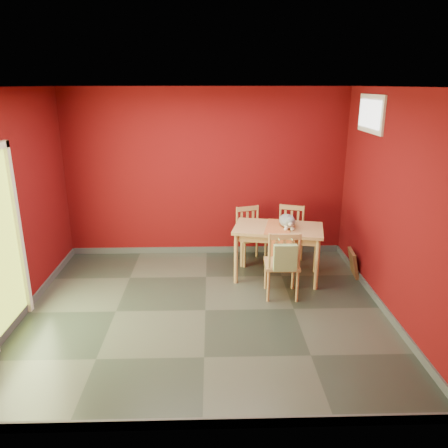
{
  "coord_description": "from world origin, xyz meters",
  "views": [
    {
      "loc": [
        0.09,
        -4.92,
        2.73
      ],
      "look_at": [
        0.25,
        0.45,
        1.0
      ],
      "focal_mm": 35.0,
      "sensor_mm": 36.0,
      "label": 1
    }
  ],
  "objects_px": {
    "chair_near": "(282,263)",
    "cat": "(287,218)",
    "chair_far_right": "(289,235)",
    "tote_bag": "(285,258)",
    "dining_table": "(278,234)",
    "picture_frame": "(353,263)",
    "chair_far_left": "(250,234)"
  },
  "relations": [
    {
      "from": "chair_near",
      "to": "cat",
      "type": "xyz_separation_m",
      "value": [
        0.16,
        0.64,
        0.42
      ]
    },
    {
      "from": "chair_far_right",
      "to": "tote_bag",
      "type": "relative_size",
      "value": 2.21
    },
    {
      "from": "tote_bag",
      "to": "dining_table",
      "type": "bearing_deg",
      "value": 87.63
    },
    {
      "from": "dining_table",
      "to": "chair_far_right",
      "type": "height_order",
      "value": "chair_far_right"
    },
    {
      "from": "chair_far_right",
      "to": "cat",
      "type": "distance_m",
      "value": 0.7
    },
    {
      "from": "chair_far_right",
      "to": "picture_frame",
      "type": "bearing_deg",
      "value": -30.83
    },
    {
      "from": "dining_table",
      "to": "chair_far_left",
      "type": "xyz_separation_m",
      "value": [
        -0.34,
        0.64,
        -0.23
      ]
    },
    {
      "from": "dining_table",
      "to": "chair_far_right",
      "type": "distance_m",
      "value": 0.66
    },
    {
      "from": "cat",
      "to": "tote_bag",
      "type": "bearing_deg",
      "value": -67.81
    },
    {
      "from": "dining_table",
      "to": "chair_far_left",
      "type": "bearing_deg",
      "value": 118.26
    },
    {
      "from": "dining_table",
      "to": "tote_bag",
      "type": "relative_size",
      "value": 3.33
    },
    {
      "from": "dining_table",
      "to": "chair_near",
      "type": "distance_m",
      "value": 0.65
    },
    {
      "from": "dining_table",
      "to": "picture_frame",
      "type": "distance_m",
      "value": 1.25
    },
    {
      "from": "tote_bag",
      "to": "cat",
      "type": "height_order",
      "value": "cat"
    },
    {
      "from": "chair_near",
      "to": "tote_bag",
      "type": "bearing_deg",
      "value": -91.19
    },
    {
      "from": "chair_far_right",
      "to": "cat",
      "type": "height_order",
      "value": "cat"
    },
    {
      "from": "chair_far_left",
      "to": "chair_far_right",
      "type": "distance_m",
      "value": 0.62
    },
    {
      "from": "chair_far_left",
      "to": "picture_frame",
      "type": "relative_size",
      "value": 2.22
    },
    {
      "from": "chair_far_left",
      "to": "tote_bag",
      "type": "height_order",
      "value": "tote_bag"
    },
    {
      "from": "chair_near",
      "to": "tote_bag",
      "type": "distance_m",
      "value": 0.28
    },
    {
      "from": "chair_far_left",
      "to": "dining_table",
      "type": "bearing_deg",
      "value": -61.74
    },
    {
      "from": "chair_far_right",
      "to": "chair_near",
      "type": "xyz_separation_m",
      "value": [
        -0.3,
        -1.18,
        0.02
      ]
    },
    {
      "from": "cat",
      "to": "picture_frame",
      "type": "distance_m",
      "value": 1.24
    },
    {
      "from": "cat",
      "to": "dining_table",
      "type": "bearing_deg",
      "value": -134.59
    },
    {
      "from": "dining_table",
      "to": "cat",
      "type": "distance_m",
      "value": 0.25
    },
    {
      "from": "tote_bag",
      "to": "cat",
      "type": "xyz_separation_m",
      "value": [
        0.16,
        0.87,
        0.25
      ]
    },
    {
      "from": "chair_near",
      "to": "cat",
      "type": "relative_size",
      "value": 1.99
    },
    {
      "from": "chair_far_right",
      "to": "cat",
      "type": "xyz_separation_m",
      "value": [
        -0.14,
        -0.54,
        0.43
      ]
    },
    {
      "from": "chair_near",
      "to": "dining_table",
      "type": "bearing_deg",
      "value": 87.2
    },
    {
      "from": "dining_table",
      "to": "chair_far_left",
      "type": "height_order",
      "value": "chair_far_left"
    },
    {
      "from": "picture_frame",
      "to": "tote_bag",
      "type": "bearing_deg",
      "value": -143.26
    },
    {
      "from": "chair_far_left",
      "to": "tote_bag",
      "type": "xyz_separation_m",
      "value": [
        0.31,
        -1.48,
        0.2
      ]
    }
  ]
}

